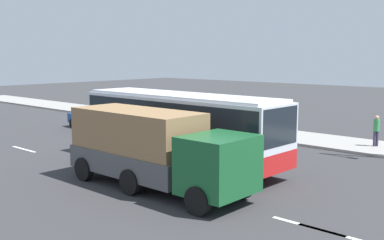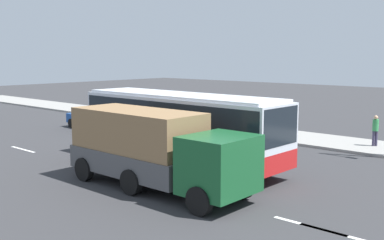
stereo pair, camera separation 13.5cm
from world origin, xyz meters
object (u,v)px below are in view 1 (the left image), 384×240
Objects in this scene: car_blue_saloon at (93,118)px; pedestrian_near_curb at (376,129)px; coach_bus at (180,121)px; pedestrian_at_crossing at (278,124)px; cargo_truck at (153,147)px.

pedestrian_near_curb is at bearing 23.53° from car_blue_saloon.
coach_bus is 8.40m from pedestrian_at_crossing.
car_blue_saloon is at bearing -118.86° from pedestrian_near_curb.
cargo_truck reaches higher than car_blue_saloon.
pedestrian_at_crossing is at bearing -121.41° from pedestrian_near_curb.
car_blue_saloon is 2.56× the size of pedestrian_near_curb.
pedestrian_near_curb is (5.35, 9.92, -0.94)m from coach_bus.
coach_bus is 3.95m from cargo_truck.
pedestrian_near_curb is 1.11× the size of pedestrian_at_crossing.
coach_bus reaches higher than cargo_truck.
cargo_truck is 1.85× the size of car_blue_saloon.
pedestrian_near_curb is (17.38, 6.12, 0.35)m from car_blue_saloon.
coach_bus is 11.31m from pedestrian_near_curb.
cargo_truck is 4.73× the size of pedestrian_near_curb.
car_blue_saloon is (-13.91, 7.24, -0.83)m from cargo_truck.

